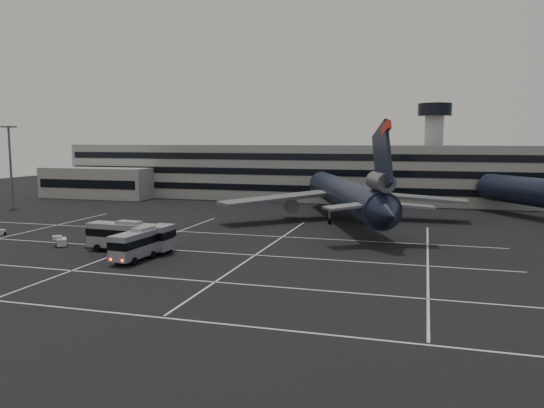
{
  "coord_description": "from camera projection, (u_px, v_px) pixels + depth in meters",
  "views": [
    {
      "loc": [
        33.36,
        -61.56,
        15.13
      ],
      "look_at": [
        9.87,
        19.33,
        5.0
      ],
      "focal_mm": 35.0,
      "sensor_mm": 36.0,
      "label": 1
    }
  ],
  "objects": [
    {
      "name": "terminal",
      "position": [
        280.0,
        172.0,
        137.56
      ],
      "size": [
        125.0,
        26.0,
        24.0
      ],
      "color": "gray",
      "rests_on": "ground"
    },
    {
      "name": "tug_b",
      "position": [
        61.0,
        241.0,
        76.13
      ],
      "size": [
        2.66,
        2.78,
        1.56
      ],
      "rotation": [
        0.0,
        0.0,
        0.69
      ],
      "color": "beige",
      "rests_on": "ground"
    },
    {
      "name": "lane_markings",
      "position": [
        168.0,
        255.0,
        70.17
      ],
      "size": [
        90.0,
        55.62,
        0.01
      ],
      "color": "silver",
      "rests_on": "ground"
    },
    {
      "name": "uld_cluster",
      "position": [
        114.0,
        238.0,
        77.99
      ],
      "size": [
        8.17,
        8.88,
        1.64
      ],
      "rotation": [
        0.0,
        0.0,
        0.34
      ],
      "color": "#2D2D30",
      "rests_on": "ground"
    },
    {
      "name": "trijet_main",
      "position": [
        345.0,
        194.0,
        97.48
      ],
      "size": [
        44.25,
        55.49,
        18.08
      ],
      "rotation": [
        0.0,
        0.0,
        0.37
      ],
      "color": "black",
      "rests_on": "ground"
    },
    {
      "name": "bus_far",
      "position": [
        129.0,
        235.0,
        71.92
      ],
      "size": [
        12.24,
        3.63,
        4.27
      ],
      "rotation": [
        0.0,
        0.0,
        1.51
      ],
      "color": "gray",
      "rests_on": "ground"
    },
    {
      "name": "hills",
      "position": [
        387.0,
        204.0,
        228.29
      ],
      "size": [
        352.0,
        180.0,
        44.0
      ],
      "color": "#38332B",
      "rests_on": "ground"
    },
    {
      "name": "lightpole_left",
      "position": [
        10.0,
        155.0,
        116.93
      ],
      "size": [
        2.4,
        2.4,
        18.28
      ],
      "color": "slate",
      "rests_on": "ground"
    },
    {
      "name": "ground",
      "position": [
        159.0,
        256.0,
        69.74
      ],
      "size": [
        260.0,
        260.0,
        0.0
      ],
      "primitive_type": "plane",
      "color": "black",
      "rests_on": "ground"
    },
    {
      "name": "bus_near",
      "position": [
        144.0,
        241.0,
        68.39
      ],
      "size": [
        3.69,
        11.67,
        4.06
      ],
      "rotation": [
        0.0,
        0.0,
        -0.09
      ],
      "color": "gray",
      "rests_on": "ground"
    }
  ]
}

